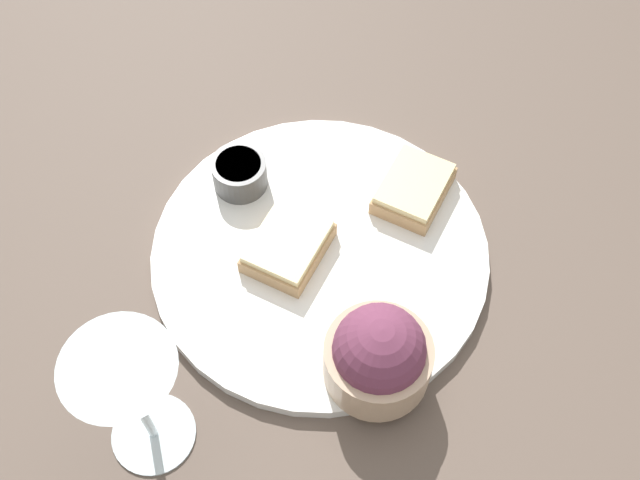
{
  "coord_description": "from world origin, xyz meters",
  "views": [
    {
      "loc": [
        -0.39,
        -0.14,
        0.71
      ],
      "look_at": [
        0.0,
        0.0,
        0.03
      ],
      "focal_mm": 45.0,
      "sensor_mm": 36.0,
      "label": 1
    }
  ],
  "objects_px": {
    "salad_bowl": "(378,355)",
    "wine_glass": "(129,389)",
    "cheese_toast_far": "(414,188)",
    "cheese_toast_near": "(288,246)",
    "sauce_ramekin": "(239,172)"
  },
  "relations": [
    {
      "from": "cheese_toast_far",
      "to": "cheese_toast_near",
      "type": "bearing_deg",
      "value": 138.05
    },
    {
      "from": "salad_bowl",
      "to": "wine_glass",
      "type": "relative_size",
      "value": 0.63
    },
    {
      "from": "wine_glass",
      "to": "sauce_ramekin",
      "type": "bearing_deg",
      "value": 5.88
    },
    {
      "from": "sauce_ramekin",
      "to": "wine_glass",
      "type": "relative_size",
      "value": 0.37
    },
    {
      "from": "cheese_toast_near",
      "to": "sauce_ramekin",
      "type": "bearing_deg",
      "value": 50.75
    },
    {
      "from": "salad_bowl",
      "to": "cheese_toast_near",
      "type": "bearing_deg",
      "value": 52.76
    },
    {
      "from": "cheese_toast_near",
      "to": "wine_glass",
      "type": "height_order",
      "value": "wine_glass"
    },
    {
      "from": "salad_bowl",
      "to": "cheese_toast_far",
      "type": "xyz_separation_m",
      "value": [
        0.2,
        0.02,
        -0.02
      ]
    },
    {
      "from": "salad_bowl",
      "to": "wine_glass",
      "type": "height_order",
      "value": "wine_glass"
    },
    {
      "from": "sauce_ramekin",
      "to": "cheese_toast_near",
      "type": "relative_size",
      "value": 0.62
    },
    {
      "from": "salad_bowl",
      "to": "sauce_ramekin",
      "type": "distance_m",
      "value": 0.25
    },
    {
      "from": "cheese_toast_far",
      "to": "sauce_ramekin",
      "type": "bearing_deg",
      "value": 104.41
    },
    {
      "from": "cheese_toast_far",
      "to": "wine_glass",
      "type": "distance_m",
      "value": 0.36
    },
    {
      "from": "cheese_toast_near",
      "to": "wine_glass",
      "type": "xyz_separation_m",
      "value": [
        -0.21,
        0.05,
        0.08
      ]
    },
    {
      "from": "sauce_ramekin",
      "to": "wine_glass",
      "type": "xyz_separation_m",
      "value": [
        -0.28,
        -0.03,
        0.08
      ]
    }
  ]
}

